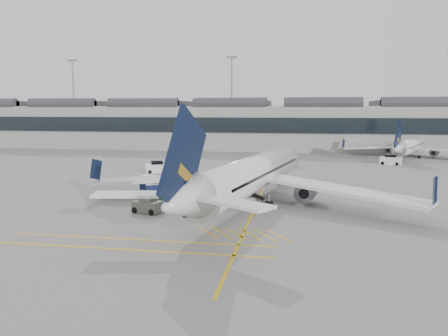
% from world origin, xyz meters
% --- Properties ---
extents(ground, '(220.00, 220.00, 0.00)m').
position_xyz_m(ground, '(0.00, 0.00, 0.00)').
color(ground, gray).
rests_on(ground, ground).
extents(terminal, '(200.00, 20.45, 12.40)m').
position_xyz_m(terminal, '(0.00, 71.93, 6.14)').
color(terminal, '#9E9E99').
rests_on(terminal, ground).
extents(light_masts, '(113.00, 0.60, 25.45)m').
position_xyz_m(light_masts, '(-1.67, 86.00, 14.49)').
color(light_masts, slate).
rests_on(light_masts, ground).
extents(apron_markings, '(0.25, 60.00, 0.01)m').
position_xyz_m(apron_markings, '(10.00, 10.00, 0.01)').
color(apron_markings, gold).
rests_on(apron_markings, ground).
extents(airliner_main, '(36.54, 40.32, 10.84)m').
position_xyz_m(airliner_main, '(9.40, 5.16, 3.19)').
color(airliner_main, white).
rests_on(airliner_main, ground).
extents(airliner_far, '(26.46, 29.20, 8.33)m').
position_xyz_m(airliner_far, '(38.53, 56.84, 2.45)').
color(airliner_far, white).
rests_on(airliner_far, ground).
extents(belt_loader, '(4.74, 1.99, 1.90)m').
position_xyz_m(belt_loader, '(8.06, 5.48, 0.55)').
color(belt_loader, beige).
rests_on(belt_loader, ground).
extents(baggage_cart_a, '(2.26, 2.07, 1.95)m').
position_xyz_m(baggage_cart_a, '(-0.89, 9.13, 1.05)').
color(baggage_cart_a, gray).
rests_on(baggage_cart_a, ground).
extents(baggage_cart_b, '(2.35, 2.21, 1.96)m').
position_xyz_m(baggage_cart_b, '(-1.98, 5.12, 1.05)').
color(baggage_cart_b, gray).
rests_on(baggage_cart_b, ground).
extents(baggage_cart_c, '(1.75, 1.51, 1.67)m').
position_xyz_m(baggage_cart_c, '(-1.53, 9.75, 0.90)').
color(baggage_cart_c, gray).
rests_on(baggage_cart_c, ground).
extents(baggage_cart_d, '(1.98, 1.69, 1.96)m').
position_xyz_m(baggage_cart_d, '(-4.43, 10.28, 1.05)').
color(baggage_cart_d, gray).
rests_on(baggage_cart_d, ground).
extents(ramp_agent_a, '(0.75, 0.82, 1.89)m').
position_xyz_m(ramp_agent_a, '(2.94, 4.75, 0.94)').
color(ramp_agent_a, '#FD5D0D').
rests_on(ramp_agent_a, ground).
extents(ramp_agent_b, '(1.04, 0.97, 1.71)m').
position_xyz_m(ramp_agent_b, '(2.32, 7.12, 0.86)').
color(ramp_agent_b, orange).
rests_on(ramp_agent_b, ground).
extents(pushback_tug, '(3.24, 2.49, 1.60)m').
position_xyz_m(pushback_tug, '(-0.45, -1.09, 0.71)').
color(pushback_tug, '#575D4F').
rests_on(pushback_tug, ground).
extents(safety_cone_nose, '(0.35, 0.35, 0.49)m').
position_xyz_m(safety_cone_nose, '(6.67, 19.94, 0.24)').
color(safety_cone_nose, '#F24C0A').
rests_on(safety_cone_nose, ground).
extents(safety_cone_engine, '(0.41, 0.41, 0.57)m').
position_xyz_m(safety_cone_engine, '(14.35, 8.36, 0.29)').
color(safety_cone_engine, '#F24C0A').
rests_on(safety_cone_engine, ground).
extents(service_van_left, '(4.14, 3.20, 1.90)m').
position_xyz_m(service_van_left, '(-8.28, 25.58, 0.85)').
color(service_van_left, silver).
rests_on(service_van_left, ground).
extents(service_van_mid, '(2.05, 3.88, 1.96)m').
position_xyz_m(service_van_mid, '(13.22, 37.53, 0.87)').
color(service_van_mid, silver).
rests_on(service_van_mid, ground).
extents(service_van_right, '(4.21, 3.13, 1.94)m').
position_xyz_m(service_van_right, '(31.66, 42.73, 0.87)').
color(service_van_right, silver).
rests_on(service_van_right, ground).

